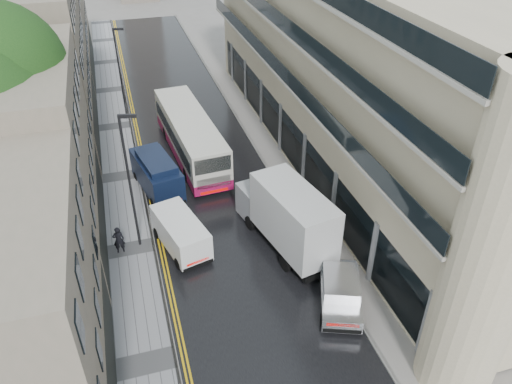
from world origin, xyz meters
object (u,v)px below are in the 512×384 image
navy_van (152,190)px  lamp_post_far (120,75)px  tree_far (12,76)px  white_lorry (286,240)px  cream_bus (185,161)px  lamp_post_near (130,185)px  white_van (177,254)px  pedestrian (119,240)px  silver_hatchback (324,313)px

navy_van → lamp_post_far: (-0.68, 14.04, 2.61)m
tree_far → white_lorry: size_ratio=1.55×
cream_bus → lamp_post_far: size_ratio=1.56×
tree_far → lamp_post_near: size_ratio=1.50×
cream_bus → lamp_post_far: lamp_post_far is taller
tree_far → white_lorry: (14.42, -17.96, -4.11)m
cream_bus → navy_van: (-2.62, -2.51, -0.30)m
white_van → navy_van: 6.35m
tree_far → pedestrian: size_ratio=7.10×
navy_van → lamp_post_near: lamp_post_near is taller
silver_hatchback → pedestrian: pedestrian is taller
cream_bus → lamp_post_far: 12.21m
lamp_post_far → pedestrian: bearing=-83.7°
silver_hatchback → white_van: bearing=156.4°
navy_van → pedestrian: 4.75m
white_lorry → pedestrian: (-8.67, 4.02, -1.13)m
lamp_post_far → cream_bus: bearing=-62.4°
cream_bus → silver_hatchback: cream_bus is taller
white_lorry → lamp_post_far: (-6.98, 22.16, 1.85)m
navy_van → silver_hatchback: bearing=-73.2°
pedestrian → lamp_post_near: bearing=-163.0°
white_van → lamp_post_near: (-1.89, 2.60, 3.24)m
white_lorry → lamp_post_near: lamp_post_near is taller
white_lorry → silver_hatchback: white_lorry is taller
cream_bus → pedestrian: (-4.99, -6.61, -0.66)m
navy_van → lamp_post_near: size_ratio=0.63×
cream_bus → white_van: size_ratio=2.67×
white_van → lamp_post_far: 20.60m
white_lorry → silver_hatchback: size_ratio=1.81×
white_lorry → navy_van: (-6.30, 8.12, -0.76)m
pedestrian → lamp_post_far: bearing=-96.9°
silver_hatchback → tree_far: bearing=144.8°
pedestrian → lamp_post_near: size_ratio=0.21×
white_van → lamp_post_far: size_ratio=0.59×
cream_bus → lamp_post_near: (-3.86, -6.23, 2.62)m
navy_van → white_van: bearing=-96.1°
tree_far → lamp_post_far: (7.44, 4.20, -2.25)m
cream_bus → silver_hatchback: size_ratio=2.72×
tree_far → silver_hatchback: bearing=-56.1°
white_van → lamp_post_near: 4.56m
tree_far → pedestrian: 15.96m
silver_hatchback → cream_bus: bearing=126.6°
white_lorry → lamp_post_near: size_ratio=0.96×
white_van → navy_van: (-0.65, 6.31, 0.32)m
white_lorry → navy_van: bearing=115.9°
white_lorry → silver_hatchback: (0.47, -4.23, -1.28)m
navy_van → pedestrian: size_ratio=3.01×
silver_hatchback → navy_van: navy_van is taller
white_van → silver_hatchback: bearing=-59.2°
white_van → white_lorry: bearing=-32.3°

